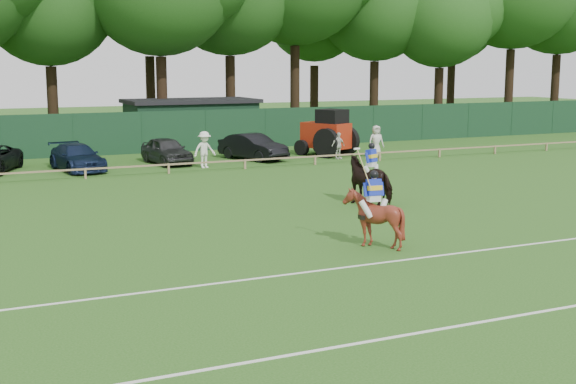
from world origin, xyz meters
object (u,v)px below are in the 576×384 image
spectator_right (376,141)px  utility_shed (191,122)px  horse_dark (371,181)px  spectator_left (204,150)px  tractor (328,134)px  spectator_mid (338,146)px  estate_black (253,147)px  sedan_navy (77,157)px  hatch_grey (167,151)px  horse_chestnut (373,218)px

spectator_right → utility_shed: size_ratio=0.22×
horse_dark → spectator_left: bearing=-105.2°
spectator_right → tractor: tractor is taller
spectator_mid → spectator_right: spectator_right is taller
estate_black → spectator_mid: 4.78m
sedan_navy → spectator_right: (16.45, -1.62, 0.26)m
tractor → spectator_right: bearing=-67.1°
hatch_grey → spectator_mid: spectator_mid is taller
horse_chestnut → utility_shed: 29.55m
horse_chestnut → sedan_navy: bearing=-68.4°
horse_dark → hatch_grey: bearing=-102.1°
spectator_mid → tractor: 1.73m
hatch_grey → spectator_right: bearing=-17.7°
horse_chestnut → spectator_mid: bearing=-108.0°
spectator_left → estate_black: bearing=21.1°
horse_dark → tractor: tractor is taller
hatch_grey → spectator_mid: bearing=-18.6°
horse_chestnut → spectator_left: size_ratio=0.91×
hatch_grey → spectator_left: bearing=-68.0°
horse_dark → estate_black: (1.15, 14.69, -0.20)m
spectator_right → utility_shed: 13.07m
estate_black → spectator_mid: spectator_mid is taller
horse_chestnut → hatch_grey: size_ratio=0.41×
estate_black → horse_dark: bearing=-115.2°
horse_dark → horse_chestnut: horse_dark is taller
spectator_right → sedan_navy: bearing=-177.7°
spectator_left → spectator_mid: size_ratio=1.25×
hatch_grey → spectator_left: size_ratio=2.22×
hatch_grey → tractor: size_ratio=1.10×
spectator_right → tractor: bearing=144.7°
sedan_navy → spectator_mid: spectator_mid is taller
estate_black → spectator_left: spectator_left is taller
horse_dark → horse_chestnut: 6.97m
tractor → estate_black: bearing=155.2°
sedan_navy → tractor: 14.40m
sedan_navy → tractor: size_ratio=1.20×
sedan_navy → utility_shed: size_ratio=0.54×
horse_chestnut → tractor: 22.66m
horse_dark → sedan_navy: (-8.54, 14.29, -0.25)m
horse_dark → spectator_right: 14.94m
horse_dark → hatch_grey: 15.43m
spectator_mid → utility_shed: utility_shed is taller
horse_dark → spectator_mid: 14.15m
sedan_navy → hatch_grey: size_ratio=1.09×
horse_dark → spectator_right: spectator_right is taller
estate_black → utility_shed: size_ratio=0.52×
spectator_right → spectator_mid: bearing=-179.8°
horse_chestnut → sedan_navy: (-5.03, 20.31, -0.19)m
hatch_grey → estate_black: size_ratio=0.96×
horse_chestnut → sedan_navy: 20.93m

